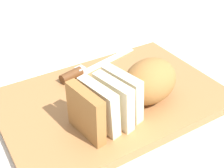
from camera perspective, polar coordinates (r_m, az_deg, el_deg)
The scene contains 6 objects.
ground_plane at distance 0.67m, azimuth 0.00°, elevation -3.59°, with size 3.00×3.00×0.00m, color beige.
cutting_board at distance 0.66m, azimuth 0.00°, elevation -2.88°, with size 0.47×0.32×0.02m, color #9E6B3D.
bread_loaf at distance 0.60m, azimuth 4.11°, elevation -1.02°, with size 0.24×0.12×0.10m.
bread_knife at distance 0.72m, azimuth -5.92°, elevation 2.38°, with size 0.24×0.07×0.02m.
crumb_near_knife at distance 0.63m, azimuth -3.25°, elevation -3.73°, with size 0.00×0.00×0.00m, color #A8753D.
crumb_near_loaf at distance 0.68m, azimuth 1.85°, elevation -0.21°, with size 0.01×0.01×0.01m, color #A8753D.
Camera 1 is at (0.30, 0.44, 0.41)m, focal length 48.36 mm.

